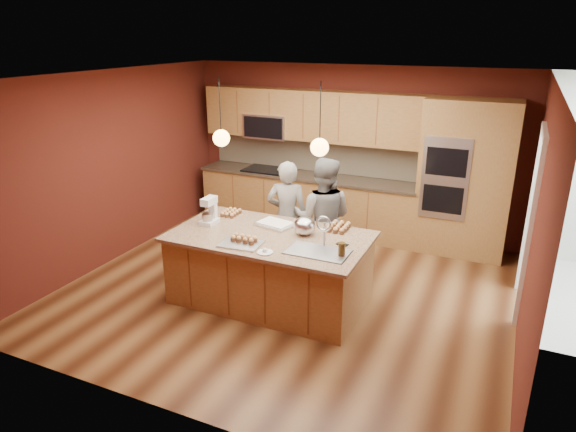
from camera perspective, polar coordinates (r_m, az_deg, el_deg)
The scene contains 24 objects.
floor at distance 6.77m, azimuth -0.02°, elevation -8.19°, with size 5.50×5.50×0.00m, color #442211.
ceiling at distance 5.99m, azimuth -0.02°, elevation 15.23°, with size 5.50×5.50×0.00m, color silver.
wall_back at distance 8.52m, azimuth 6.98°, elevation 7.28°, with size 5.50×5.50×0.00m, color #4D1A13.
wall_front at distance 4.25m, azimuth -14.11°, elevation -6.34°, with size 5.50×5.50×0.00m, color #4D1A13.
wall_left at distance 7.75m, azimuth -18.95°, elevation 5.10°, with size 5.00×5.00×0.00m, color #4D1A13.
wall_right at distance 5.75m, azimuth 25.81°, elevation -0.79°, with size 5.00×5.00×0.00m, color #4D1A13.
cabinet_run at distance 8.59m, azimuth 2.02°, elevation 5.02°, with size 3.74×0.64×2.30m.
oven_column at distance 7.93m, azimuth 19.06°, elevation 3.90°, with size 1.30×0.62×2.30m.
doorway_trim at distance 6.60m, azimuth 25.23°, elevation -0.96°, with size 0.08×1.11×2.20m, color silver, non-canonical shape.
pendant_left at distance 6.14m, azimuth -7.42°, elevation 8.62°, with size 0.20×0.20×0.80m.
pendant_right at distance 5.60m, azimuth 3.53°, elevation 7.67°, with size 0.20×0.20×0.80m.
island at distance 6.33m, azimuth -1.90°, elevation -5.73°, with size 2.38×1.33×1.26m.
person_left at distance 7.05m, azimuth -0.09°, elevation -0.05°, with size 0.57×0.37×1.56m, color black.
person_right at distance 6.85m, azimuth 3.87°, elevation -0.28°, with size 0.81×0.63×1.66m, color gray.
stand_mixer at distance 6.56m, azimuth -8.73°, elevation 0.40°, with size 0.19×0.26×0.34m.
sheet_cake at distance 6.45m, azimuth -1.46°, elevation -0.89°, with size 0.51×0.42×0.05m.
cooling_rack at distance 5.91m, azimuth -5.28°, elevation -3.09°, with size 0.46×0.33×0.02m, color #BABCC2.
mixing_bowl at distance 6.15m, azimuth 1.86°, elevation -1.13°, with size 0.27×0.27×0.23m, color silver.
plate at distance 5.68m, azimuth -2.57°, elevation -4.06°, with size 0.18×0.18×0.01m, color silver.
tumbler at distance 5.60m, azimuth 5.99°, elevation -3.72°, with size 0.08×0.08×0.16m, color #3B280E.
phone at distance 5.92m, azimuth 6.05°, elevation -3.15°, with size 0.13×0.07×0.01m, color black.
cupcakes_left at distance 6.87m, azimuth -6.36°, elevation 0.38°, with size 0.21×0.29×0.06m, color tan, non-canonical shape.
cupcakes_rack at distance 5.94m, azimuth -4.94°, elevation -2.53°, with size 0.32×0.16×0.07m, color tan, non-canonical shape.
cupcakes_right at distance 6.34m, azimuth 5.65°, elevation -1.21°, with size 0.25×0.33×0.08m, color tan, non-canonical shape.
Camera 1 is at (2.46, -5.44, 3.19)m, focal length 32.00 mm.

